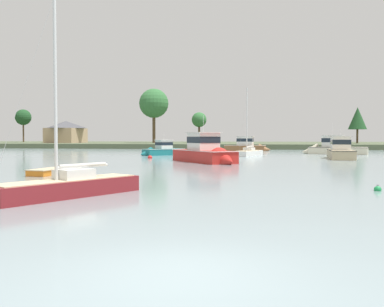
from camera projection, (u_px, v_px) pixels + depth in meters
ground_plane at (182, 270)px, 8.09m from camera, size 420.07×420.07×0.00m
far_shore_bank at (259, 145)px, 109.62m from camera, size 189.03×50.18×1.01m
dinghy_orange at (49, 173)px, 28.47m from camera, size 1.76×3.33×0.56m
cruiser_cream at (330, 150)px, 63.09m from camera, size 9.63×5.14×5.54m
cruiser_wood at (249, 147)px, 77.71m from camera, size 8.40×3.42×5.05m
sailboat_white at (248, 154)px, 57.63m from camera, size 3.82×6.62×9.31m
cruiser_red at (208, 156)px, 42.26m from camera, size 8.01×9.68×5.57m
cruiser_teal at (160, 152)px, 58.65m from camera, size 5.93×5.95×3.92m
cruiser_sand at (340, 153)px, 50.20m from camera, size 3.06×9.08×4.32m
sailboat_maroon at (68, 192)px, 18.07m from camera, size 4.62×6.66×8.60m
mooring_buoy_red at (150, 158)px, 50.12m from camera, size 0.52×0.52×0.57m
mooring_buoy_green at (378, 190)px, 19.97m from camera, size 0.33×0.33×0.39m
shore_tree_center at (23, 117)px, 121.00m from camera, size 4.38×4.38×9.10m
shore_tree_right_mid at (154, 104)px, 106.12m from camera, size 7.11×7.11×13.19m
shore_tree_far_left at (358, 118)px, 100.49m from camera, size 4.17×4.17×8.31m
shore_tree_center_right at (199, 120)px, 111.72m from camera, size 3.81×3.81×7.77m
cottage_eastern at (66, 131)px, 107.43m from camera, size 7.81×10.31×5.38m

